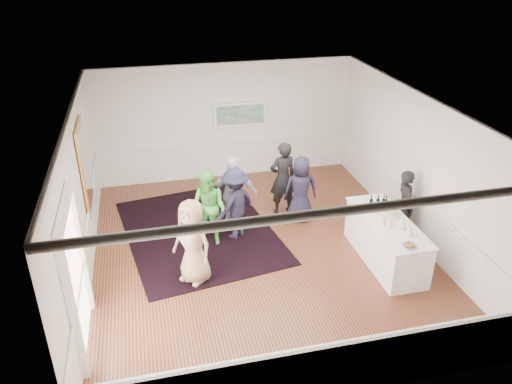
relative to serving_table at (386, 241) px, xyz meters
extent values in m
plane|color=brown|center=(-2.44, 0.92, -0.48)|extent=(8.00, 8.00, 0.00)
cube|color=white|center=(-2.44, 0.92, 2.72)|extent=(7.00, 8.00, 0.02)
cube|color=white|center=(-5.94, 0.92, 1.12)|extent=(0.02, 8.00, 3.20)
cube|color=white|center=(1.06, 0.92, 1.12)|extent=(0.02, 8.00, 3.20)
cube|color=white|center=(-2.44, 4.92, 1.12)|extent=(7.00, 0.02, 3.20)
cube|color=white|center=(-2.44, -3.08, 1.12)|extent=(7.00, 0.02, 3.20)
cube|color=gold|center=(-5.89, 2.22, 1.32)|extent=(0.04, 1.25, 1.85)
cube|color=white|center=(-5.87, 2.22, 1.32)|extent=(0.01, 1.05, 1.65)
cube|color=white|center=(-5.87, -1.80, 0.72)|extent=(0.10, 0.14, 2.40)
cube|color=white|center=(-5.87, -0.16, 0.72)|extent=(0.10, 0.14, 2.40)
cube|color=white|center=(-5.87, -0.98, 2.00)|extent=(0.10, 1.78, 0.16)
cube|color=white|center=(-5.90, -0.98, 0.72)|extent=(0.02, 1.50, 2.40)
cube|color=white|center=(-2.04, 4.87, 1.30)|extent=(1.44, 0.05, 0.66)
cube|color=#235E38|center=(-2.04, 4.84, 1.30)|extent=(1.30, 0.01, 0.52)
cube|color=black|center=(-3.61, 2.02, -0.47)|extent=(3.78, 4.60, 0.02)
cube|color=white|center=(0.00, 0.00, -0.01)|extent=(0.83, 2.28, 0.93)
cube|color=white|center=(0.00, 0.00, 0.46)|extent=(0.89, 2.34, 0.02)
imported|color=black|center=(0.76, 0.72, 0.35)|extent=(0.47, 0.65, 1.66)
imported|color=tan|center=(-3.93, 0.25, 0.40)|extent=(0.99, 1.00, 1.75)
imported|color=#5AC64F|center=(-3.42, 1.54, 0.37)|extent=(1.05, 1.03, 1.70)
imported|color=silver|center=(-2.79, 1.94, 0.43)|extent=(1.13, 0.65, 1.81)
imported|color=#1E1D31|center=(-2.83, 1.65, 0.35)|extent=(1.23, 1.11, 1.66)
imported|color=black|center=(-1.50, 2.50, 0.43)|extent=(0.71, 0.51, 1.82)
imported|color=#1E1D31|center=(-1.19, 2.03, 0.32)|extent=(0.85, 0.61, 1.60)
cylinder|color=#61A139|center=(-0.10, -0.21, 0.59)|extent=(0.12, 0.12, 0.24)
cylinder|color=#D5433E|center=(0.12, -0.34, 0.59)|extent=(0.12, 0.12, 0.24)
cylinder|color=#65AC3D|center=(-0.18, -0.10, 0.59)|extent=(0.12, 0.12, 0.24)
cylinder|color=beige|center=(0.12, -0.61, 0.59)|extent=(0.12, 0.12, 0.24)
cylinder|color=silver|center=(0.10, 0.22, 0.58)|extent=(0.26, 0.26, 0.25)
imported|color=white|center=(-0.07, -0.97, 0.50)|extent=(0.26, 0.26, 0.06)
cylinder|color=olive|center=(-0.07, -0.97, 0.52)|extent=(0.19, 0.19, 0.04)
camera|label=1|loc=(-4.59, -7.83, 5.54)|focal=35.00mm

